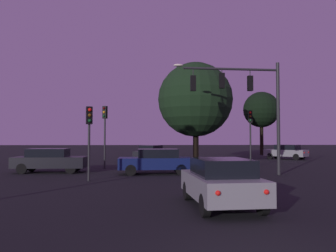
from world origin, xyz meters
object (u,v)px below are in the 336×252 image
car_crossing_left (50,160)px  car_far_lane (151,153)px  traffic_light_corner_right (105,124)px  tree_behind_sign (197,98)px  traffic_light_median (250,127)px  traffic_signal_mast_arm (245,94)px  car_crossing_right (156,161)px  tree_left_far (195,100)px  car_nearside_lane (221,182)px  tree_center_horizon (261,110)px  traffic_light_corner_left (89,128)px  car_parked_lot (286,152)px

car_crossing_left → car_far_lane: size_ratio=1.04×
traffic_light_corner_right → tree_behind_sign: 12.95m
car_crossing_left → tree_behind_sign: size_ratio=0.49×
traffic_light_median → car_far_lane: bearing=134.3°
traffic_signal_mast_arm → car_crossing_left: bearing=170.0°
traffic_signal_mast_arm → car_crossing_right: 6.66m
traffic_light_corner_right → tree_left_far: tree_left_far is taller
car_nearside_lane → tree_center_horizon: (12.25, 33.32, 5.19)m
traffic_signal_mast_arm → tree_center_horizon: (8.95, 24.33, 1.22)m
car_nearside_lane → tree_behind_sign: bearing=84.4°
traffic_light_corner_left → traffic_light_median: bearing=34.8°
car_far_lane → car_parked_lot: bearing=9.1°
car_crossing_right → tree_behind_sign: 15.21m
traffic_light_median → car_crossing_right: 8.41m
traffic_signal_mast_arm → car_far_lane: 14.40m
traffic_light_median → tree_behind_sign: (-2.77, 9.46, 3.30)m
tree_left_far → tree_center_horizon: (11.16, 18.33, 0.84)m
tree_center_horizon → car_far_lane: bearing=-141.3°
traffic_light_median → car_crossing_right: size_ratio=0.92×
car_crossing_left → car_crossing_right: (6.74, -1.21, -0.00)m
traffic_signal_mast_arm → car_crossing_right: traffic_signal_mast_arm is taller
traffic_signal_mast_arm → tree_center_horizon: size_ratio=0.80×
car_crossing_left → tree_behind_sign: (11.00, 12.32, 5.51)m
traffic_light_corner_right → car_parked_lot: size_ratio=1.05×
traffic_light_median → tree_center_horizon: bearing=69.6°
traffic_light_corner_left → car_parked_lot: size_ratio=0.88×
car_nearside_lane → car_crossing_left: (-8.71, 11.11, 0.00)m
car_crossing_left → tree_left_far: tree_left_far is taller
traffic_light_corner_left → car_parked_lot: 24.34m
car_parked_lot → tree_center_horizon: size_ratio=0.51×
car_far_lane → car_parked_lot: 14.31m
traffic_light_corner_right → car_crossing_right: size_ratio=0.98×
traffic_light_corner_left → car_crossing_left: bearing=126.8°
tree_center_horizon → traffic_light_corner_left: bearing=-123.6°
traffic_light_corner_right → traffic_light_median: (10.69, 0.30, -0.17)m
traffic_signal_mast_arm → car_parked_lot: size_ratio=1.57×
car_far_lane → tree_center_horizon: 19.45m
car_nearside_lane → car_crossing_left: size_ratio=0.92×
car_crossing_left → car_crossing_right: bearing=-10.1°
traffic_light_corner_right → tree_behind_sign: tree_behind_sign is taller
traffic_light_corner_left → car_nearside_lane: size_ratio=0.91×
traffic_light_corner_right → traffic_light_median: size_ratio=1.06×
traffic_light_corner_right → car_far_lane: traffic_light_corner_right is taller
traffic_signal_mast_arm → car_nearside_lane: (-3.30, -8.99, -3.98)m
traffic_light_median → tree_left_far: bearing=165.6°
traffic_light_corner_right → car_crossing_left: size_ratio=0.99×
traffic_signal_mast_arm → car_crossing_left: (-12.01, 2.12, -3.98)m
car_nearside_lane → tree_behind_sign: tree_behind_sign is taller
traffic_light_corner_left → car_crossing_right: bearing=43.0°
car_nearside_lane → car_crossing_left: bearing=128.1°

